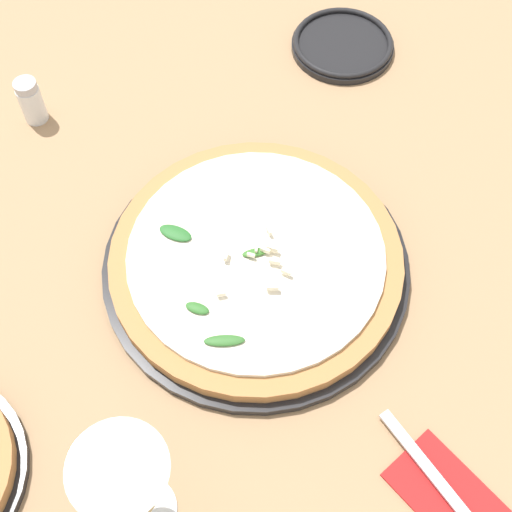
{
  "coord_description": "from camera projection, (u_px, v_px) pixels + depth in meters",
  "views": [
    {
      "loc": [
        0.31,
        -0.24,
        0.74
      ],
      "look_at": [
        -0.03,
        0.02,
        0.03
      ],
      "focal_mm": 50.0,
      "sensor_mm": 36.0,
      "label": 1
    }
  ],
  "objects": [
    {
      "name": "ground_plane",
      "position": [
        256.0,
        298.0,
        0.84
      ],
      "size": [
        6.0,
        6.0,
        0.0
      ],
      "primitive_type": "plane",
      "color": "#9E7A56"
    },
    {
      "name": "napkin",
      "position": [
        446.0,
        493.0,
        0.72
      ],
      "size": [
        0.12,
        0.08,
        0.01
      ],
      "rotation": [
        0.0,
        0.0,
        0.07
      ],
      "color": "#B21E1E",
      "rests_on": "ground_plane"
    },
    {
      "name": "side_plate_white",
      "position": [
        343.0,
        44.0,
        1.05
      ],
      "size": [
        0.15,
        0.15,
        0.02
      ],
      "color": "black",
      "rests_on": "ground_plane"
    },
    {
      "name": "fork",
      "position": [
        452.0,
        499.0,
        0.71
      ],
      "size": [
        0.22,
        0.03,
        0.0
      ],
      "rotation": [
        0.0,
        0.0,
        -0.05
      ],
      "color": "silver",
      "rests_on": "ground_plane"
    },
    {
      "name": "pizza_arugula_main",
      "position": [
        256.0,
        262.0,
        0.85
      ],
      "size": [
        0.37,
        0.37,
        0.05
      ],
      "color": "black",
      "rests_on": "ground_plane"
    },
    {
      "name": "shaker_pepper",
      "position": [
        31.0,
        101.0,
        0.96
      ],
      "size": [
        0.03,
        0.03,
        0.07
      ],
      "color": "silver",
      "rests_on": "ground_plane"
    },
    {
      "name": "wine_glass",
      "position": [
        127.0,
        484.0,
        0.62
      ],
      "size": [
        0.09,
        0.09,
        0.16
      ],
      "color": "white",
      "rests_on": "ground_plane"
    }
  ]
}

